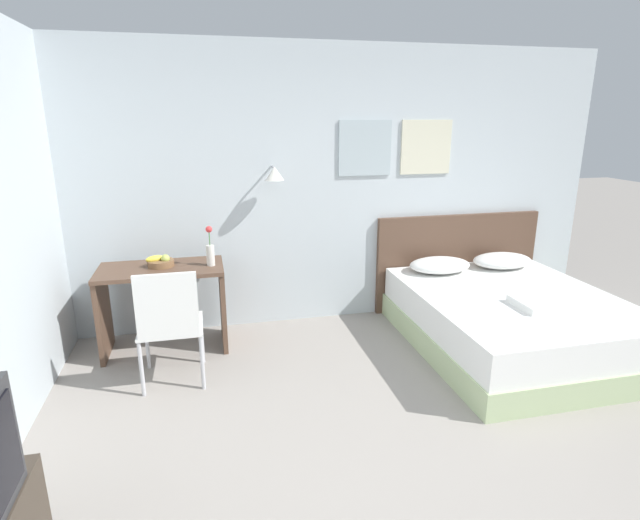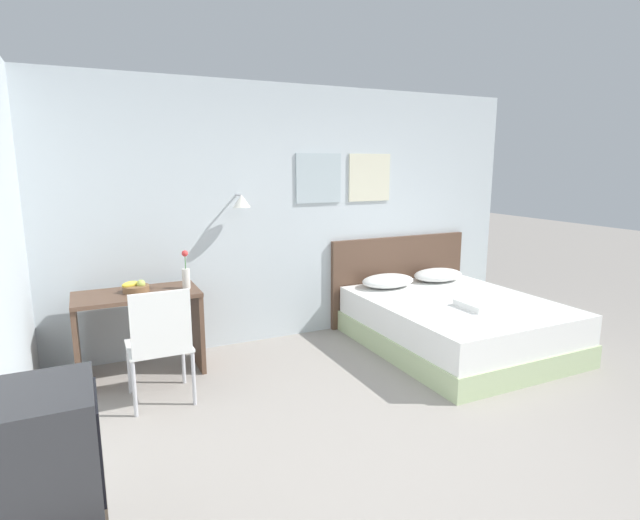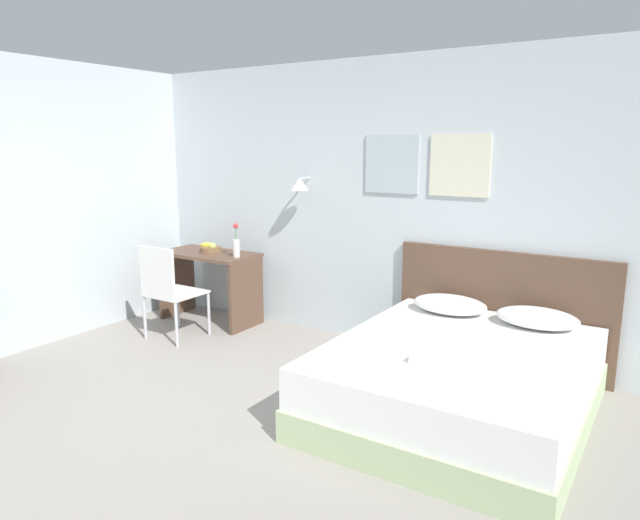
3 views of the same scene
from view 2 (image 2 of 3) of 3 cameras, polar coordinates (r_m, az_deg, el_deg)
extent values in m
plane|color=gray|center=(3.54, 13.46, -21.03)|extent=(24.00, 24.00, 0.00)
cube|color=silver|center=(5.29, -3.79, 5.20)|extent=(5.61, 0.06, 2.65)
cube|color=#A8B7BC|center=(5.37, -0.16, 9.32)|extent=(0.52, 0.02, 0.52)
cube|color=beige|center=(5.66, 5.68, 9.36)|extent=(0.52, 0.02, 0.52)
cylinder|color=#B2B2B7|center=(4.99, -9.27, 7.32)|extent=(0.02, 0.16, 0.02)
cone|color=white|center=(4.90, -8.96, 6.68)|extent=(0.17, 0.17, 0.12)
cube|color=#B2C693|center=(5.36, 15.24, -8.45)|extent=(1.68, 2.01, 0.22)
cube|color=white|center=(5.28, 15.38, -5.88)|extent=(1.65, 1.97, 0.28)
cube|color=brown|center=(6.03, 9.03, -2.09)|extent=(1.80, 0.06, 1.01)
ellipsoid|color=white|center=(5.60, 7.77, -2.38)|extent=(0.61, 0.41, 0.14)
ellipsoid|color=white|center=(6.00, 13.34, -1.67)|extent=(0.61, 0.41, 0.14)
cube|color=white|center=(5.01, 17.65, -4.88)|extent=(0.32, 0.36, 0.06)
cube|color=brown|center=(4.63, -20.23, -3.72)|extent=(1.05, 0.55, 0.03)
cube|color=brown|center=(4.72, -26.05, -8.67)|extent=(0.04, 0.51, 0.72)
cube|color=brown|center=(4.80, -13.90, -7.53)|extent=(0.04, 0.51, 0.72)
cube|color=white|center=(4.18, -17.94, -9.31)|extent=(0.47, 0.47, 0.02)
cube|color=white|center=(3.89, -17.71, -6.92)|extent=(0.44, 0.03, 0.48)
cylinder|color=#B7B7BC|center=(4.45, -20.98, -11.42)|extent=(0.03, 0.03, 0.44)
cylinder|color=#B7B7BC|center=(4.49, -15.37, -10.84)|extent=(0.03, 0.03, 0.44)
cylinder|color=#B7B7BC|center=(4.05, -20.44, -13.66)|extent=(0.03, 0.03, 0.44)
cylinder|color=#B7B7BC|center=(4.10, -14.24, -12.98)|extent=(0.03, 0.03, 0.44)
cylinder|color=brown|center=(4.65, -20.27, -3.09)|extent=(0.22, 0.22, 0.05)
sphere|color=#B2C156|center=(4.63, -19.77, -2.58)|extent=(0.07, 0.07, 0.07)
ellipsoid|color=yellow|center=(4.64, -20.85, -2.63)|extent=(0.17, 0.12, 0.06)
cylinder|color=silver|center=(4.62, -15.05, -2.07)|extent=(0.07, 0.07, 0.18)
cylinder|color=#3D7538|center=(4.58, -15.15, -0.13)|extent=(0.01, 0.01, 0.14)
sphere|color=#DB3838|center=(4.57, -15.19, 0.73)|extent=(0.06, 0.06, 0.06)
cube|color=#2D2D30|center=(2.22, -29.61, -18.58)|extent=(0.41, 0.43, 0.48)
cube|color=black|center=(2.20, -23.87, -18.19)|extent=(0.01, 0.34, 0.37)
camera|label=1|loc=(0.80, 51.63, 17.28)|focal=28.00mm
camera|label=3|loc=(4.55, 63.42, 5.13)|focal=32.00mm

